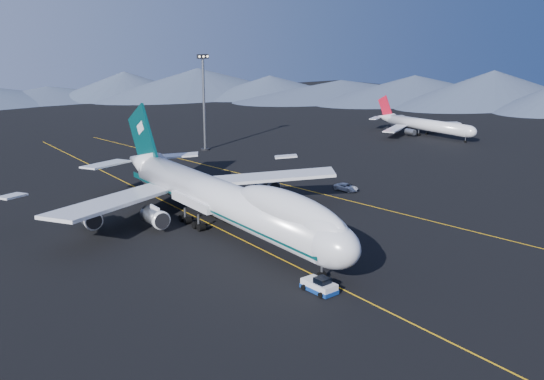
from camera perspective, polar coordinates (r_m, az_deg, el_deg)
ground at (r=106.31m, az=-4.60°, el=-3.83°), size 500.00×500.00×0.00m
taxiway_line_main at (r=106.30m, az=-4.60°, el=-3.82°), size 0.25×220.00×0.01m
taxiway_line_side at (r=130.93m, az=4.37°, el=-0.28°), size 28.08×198.09×0.01m
boeing_747 at (r=104.65m, az=-4.68°, el=-0.80°), size 59.62×72.43×19.37m
pushback_tug at (r=81.95m, az=4.46°, el=-9.05°), size 3.18×5.21×2.20m
second_jet at (r=210.41m, az=14.12°, el=5.98°), size 37.33×42.18×12.00m
service_van at (r=133.38m, az=7.00°, el=0.27°), size 3.46×5.93×1.55m
floodlight_mast at (r=178.18m, az=-6.42°, el=8.20°), size 3.41×2.56×27.64m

